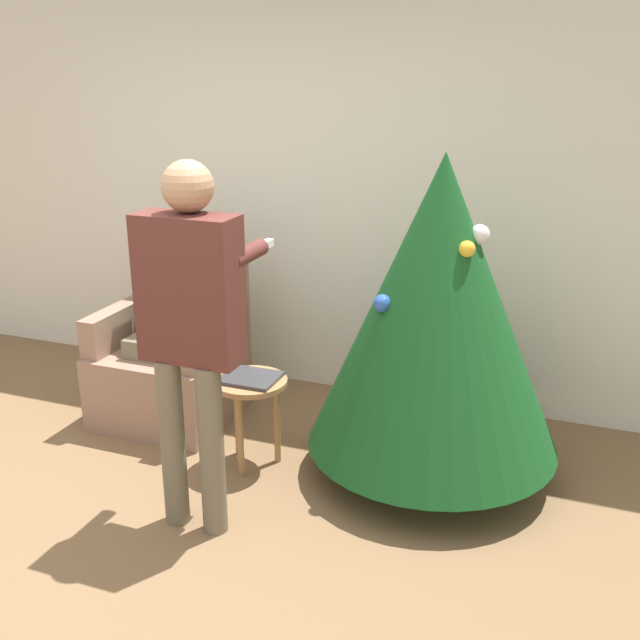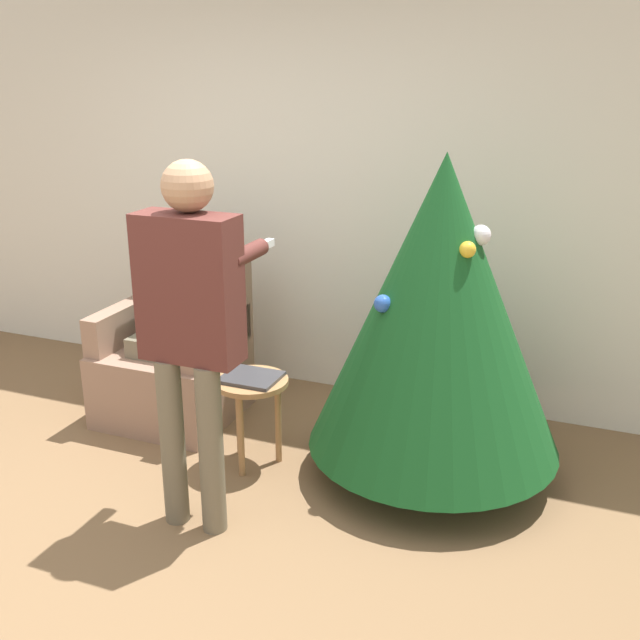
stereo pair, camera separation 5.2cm
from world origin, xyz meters
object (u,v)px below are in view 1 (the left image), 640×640
Objects in this scene: side_stool at (251,394)px; person_seated at (166,311)px; christmas_tree at (438,307)px; person_standing at (191,315)px; armchair at (173,361)px.

person_seated is at bearing 153.36° from side_stool.
christmas_tree is 1.13m from side_stool.
person_seated is at bearing 128.14° from person_standing.
christmas_tree reaches higher than armchair.
person_standing is at bearing -51.86° from person_seated.
christmas_tree reaches higher than side_stool.
person_standing reaches higher than person_seated.
christmas_tree is 1.37× the size of person_seated.
person_standing is (0.75, -0.96, 0.37)m from person_seated.
person_seated is (0.00, -0.03, 0.35)m from armchair.
christmas_tree is at bearing 41.53° from person_standing.
person_standing is (-0.96, -0.85, 0.11)m from christmas_tree.
armchair is 1.44m from person_standing.
side_stool is (0.75, -0.38, -0.28)m from person_seated.
person_seated is 2.47× the size of side_stool.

